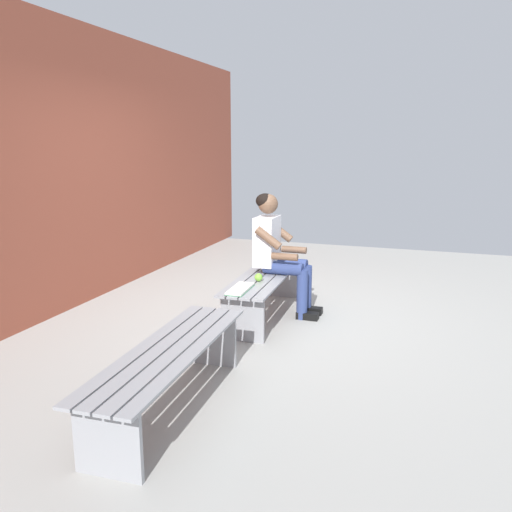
{
  "coord_description": "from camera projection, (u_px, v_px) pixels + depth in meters",
  "views": [
    {
      "loc": [
        4.82,
        1.55,
        1.74
      ],
      "look_at": [
        0.7,
        0.15,
        0.79
      ],
      "focal_mm": 36.43,
      "sensor_mm": 36.0,
      "label": 1
    }
  ],
  "objects": [
    {
      "name": "bench_near",
      "position": [
        264.0,
        285.0,
        5.25
      ],
      "size": [
        1.7,
        0.51,
        0.44
      ],
      "rotation": [
        0.0,
        0.0,
        0.04
      ],
      "color": "gray",
      "rests_on": "ground"
    },
    {
      "name": "apple",
      "position": [
        259.0,
        277.0,
        4.97
      ],
      "size": [
        0.08,
        0.08,
        0.08
      ],
      "primitive_type": "sphere",
      "color": "#72B738",
      "rests_on": "bench_near"
    },
    {
      "name": "person_seated",
      "position": [
        278.0,
        249.0,
        5.27
      ],
      "size": [
        0.5,
        0.69,
        1.24
      ],
      "color": "silver",
      "rests_on": "ground"
    },
    {
      "name": "book_open",
      "position": [
        240.0,
        289.0,
        4.68
      ],
      "size": [
        0.42,
        0.17,
        0.02
      ],
      "rotation": [
        0.0,
        0.0,
        0.04
      ],
      "color": "white",
      "rests_on": "bench_near"
    },
    {
      "name": "brick_wall",
      "position": [
        47.0,
        168.0,
        5.21
      ],
      "size": [
        9.5,
        0.24,
        2.97
      ],
      "primitive_type": "cube",
      "color": "#9E4C38",
      "rests_on": "ground"
    },
    {
      "name": "bench_far",
      "position": [
        170.0,
        362.0,
        3.39
      ],
      "size": [
        1.75,
        0.51,
        0.44
      ],
      "rotation": [
        0.0,
        0.0,
        0.04
      ],
      "color": "gray",
      "rests_on": "ground"
    },
    {
      "name": "ground_plane",
      "position": [
        346.0,
        371.0,
        4.08
      ],
      "size": [
        10.0,
        7.0,
        0.04
      ],
      "primitive_type": "cube",
      "color": "#9E9E99"
    }
  ]
}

